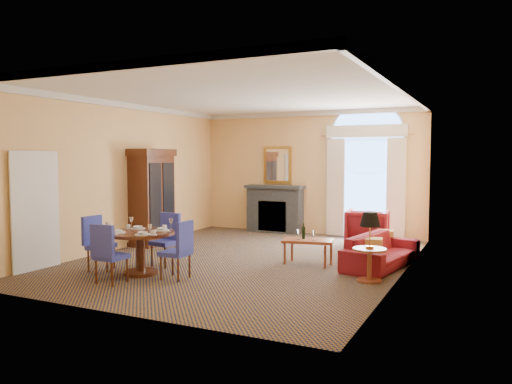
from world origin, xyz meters
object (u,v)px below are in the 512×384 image
at_px(sofa, 381,251).
at_px(armchair, 367,228).
at_px(coffee_table, 308,241).
at_px(side_table, 370,238).
at_px(dining_table, 140,243).
at_px(armoire, 152,199).

bearing_deg(sofa, armchair, 30.57).
bearing_deg(armchair, coffee_table, 68.74).
xyz_separation_m(sofa, armchair, (-0.70, 1.89, 0.13)).
relative_size(coffee_table, side_table, 0.93).
xyz_separation_m(sofa, side_table, (0.05, -1.20, 0.41)).
distance_m(dining_table, side_table, 3.85).
xyz_separation_m(dining_table, coffee_table, (2.31, 1.99, -0.12)).
bearing_deg(side_table, dining_table, -161.77).
xyz_separation_m(armoire, armchair, (4.57, 1.78, -0.64)).
xyz_separation_m(armoire, side_table, (5.32, -1.30, -0.35)).
bearing_deg(side_table, coffee_table, 149.46).
height_order(armoire, armchair, armoire).
bearing_deg(sofa, dining_table, 133.96).
xyz_separation_m(dining_table, side_table, (3.65, 1.20, 0.16)).
height_order(armchair, coffee_table, armchair).
height_order(dining_table, armchair, dining_table).
relative_size(dining_table, armchair, 1.26).
distance_m(armchair, coffee_table, 2.37).
height_order(armoire, sofa, armoire).
bearing_deg(dining_table, armchair, 55.88).
bearing_deg(dining_table, armoire, 123.62).
relative_size(armoire, sofa, 1.09).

